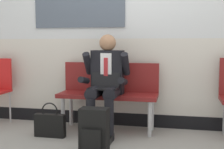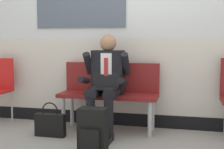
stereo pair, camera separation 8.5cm
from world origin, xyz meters
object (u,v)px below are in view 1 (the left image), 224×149
Objects in this scene: person_seated at (105,81)px; handbag at (50,125)px; backpack at (94,132)px; bench_with_person at (109,90)px.

person_seated is 0.85m from handbag.
backpack is at bearing -85.31° from person_seated.
bench_with_person reaches higher than handbag.
person_seated is 0.85m from backpack.
handbag is (-0.62, -0.29, -0.51)m from person_seated.
person_seated is at bearing 24.84° from handbag.
handbag is at bearing 146.73° from backpack.
bench_with_person is at bearing 93.70° from backpack.
person_seated is (0.00, -0.20, 0.14)m from bench_with_person.
person_seated is at bearing 94.69° from backpack.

